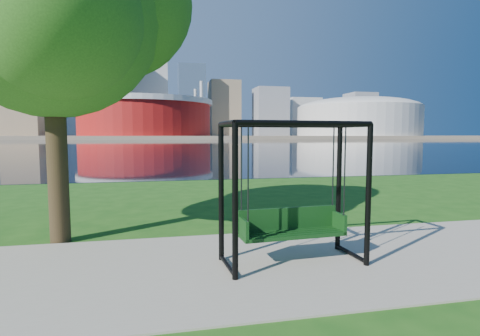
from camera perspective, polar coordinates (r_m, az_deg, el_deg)
name	(u,v)px	position (r m, az deg, el deg)	size (l,w,h in m)	color
ground	(251,255)	(7.20, 1.67, -13.17)	(900.00, 900.00, 0.00)	#1E5114
path	(258,264)	(6.73, 2.72, -14.34)	(120.00, 4.00, 0.03)	#9E937F
river	(166,143)	(108.67, -11.26, 3.71)	(900.00, 180.00, 0.02)	black
far_bank	(162,137)	(312.65, -11.84, 4.65)	(900.00, 228.00, 2.00)	#937F60
stadium	(146,116)	(242.08, -14.20, 7.67)	(83.00, 83.00, 32.00)	maroon
arena	(358,116)	(277.93, 17.52, 7.57)	(84.00, 84.00, 26.56)	beige
skyline	(156,95)	(327.78, -12.72, 10.76)	(392.00, 66.00, 96.50)	gray
swing	(292,196)	(6.55, 8.00, -4.23)	(2.48, 1.20, 2.48)	black
park_tree	(49,0)	(9.09, -27.15, 21.84)	(5.75, 5.19, 7.14)	#2E2314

